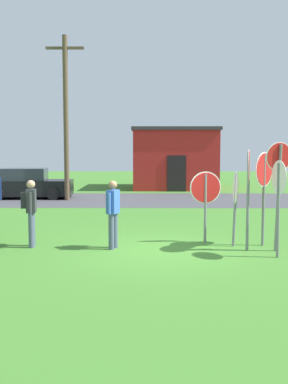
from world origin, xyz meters
TOP-DOWN VIEW (x-y plane):
  - ground_plane at (0.00, 0.00)m, footprint 80.00×80.00m
  - street_asphalt at (0.00, 11.25)m, footprint 60.00×6.40m
  - building_background at (1.29, 18.22)m, footprint 5.24×5.44m
  - utility_pole at (-4.27, 11.03)m, footprint 1.80×0.24m
  - parked_car_on_street at (-6.40, 11.85)m, footprint 4.41×2.24m
  - stop_sign_leaning_right at (1.85, 0.46)m, footprint 0.13×0.83m
  - stop_sign_far_back at (2.59, 0.58)m, footprint 0.59×0.68m
  - stop_sign_tallest at (1.16, 0.98)m, footprint 0.84×0.18m
  - stop_sign_nearest at (2.07, -0.00)m, footprint 0.21×0.83m
  - stop_sign_low_front at (2.76, -0.12)m, footprint 0.69×0.25m
  - stop_sign_center_cluster at (2.60, -0.74)m, footprint 0.15×0.77m
  - person_in_dark_shirt at (-3.30, 0.35)m, footprint 0.39×0.57m
  - person_with_sunhat at (-1.21, 0.17)m, footprint 0.33×0.54m

SIDE VIEW (x-z plane):
  - ground_plane at x=0.00m, z-range 0.00..0.00m
  - street_asphalt at x=0.00m, z-range 0.00..0.01m
  - parked_car_on_street at x=-6.40m, z-range -0.07..1.44m
  - person_with_sunhat at x=-1.21m, z-range 0.11..1.80m
  - person_in_dark_shirt at x=-3.30m, z-range 0.14..1.83m
  - stop_sign_tallest at x=1.16m, z-range 0.33..2.21m
  - stop_sign_leaning_right at x=1.85m, z-range 0.34..2.27m
  - stop_sign_center_cluster at x=2.60m, z-range 0.41..2.62m
  - stop_sign_far_back at x=2.59m, z-range 0.46..2.85m
  - stop_sign_nearest at x=2.07m, z-range 0.47..2.93m
  - stop_sign_low_front at x=2.76m, z-range 0.46..3.10m
  - building_background at x=1.29m, z-range 0.01..3.77m
  - utility_pole at x=-4.27m, z-range 0.18..7.97m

